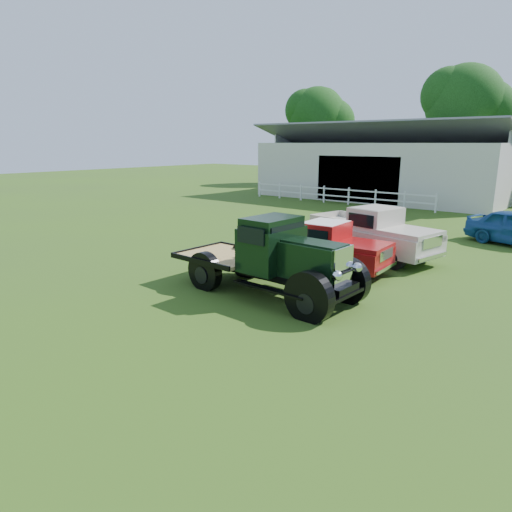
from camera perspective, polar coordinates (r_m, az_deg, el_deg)
The scene contains 8 objects.
ground at distance 12.68m, azimuth -4.18°, elevation -5.48°, with size 120.00×120.00×0.00m, color #324C1A.
shed_left at distance 37.86m, azimuth 16.09°, elevation 11.31°, with size 18.80×10.20×5.60m, color #B3B3B3, non-canonical shape.
fence_rail at distance 33.12m, azimuth 9.97°, elevation 7.51°, with size 14.20×0.16×1.20m, color white, non-canonical shape.
tree_a at distance 49.23m, azimuth 7.60°, elevation 15.07°, with size 6.30×6.30×10.50m, color black, non-canonical shape.
tree_b at distance 44.37m, azimuth 24.37°, elevation 14.77°, with size 6.90×6.90×11.50m, color black, non-canonical shape.
vintage_flatbed at distance 12.82m, azimuth 1.57°, elevation -0.01°, with size 5.65×2.24×2.24m, color black, non-canonical shape.
red_pickup at distance 15.55m, azimuth 8.29°, elevation 1.30°, with size 4.63×1.78×1.69m, color #A41212, non-canonical shape.
white_pickup at distance 17.65m, azimuth 14.35°, elevation 2.83°, with size 5.09×1.97×1.87m, color #BBB2A1, non-canonical shape.
Camera 1 is at (8.32, -8.59, 4.22)m, focal length 32.00 mm.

